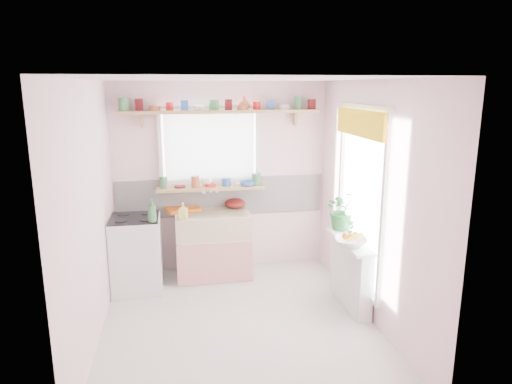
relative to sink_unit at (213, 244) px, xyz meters
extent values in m
plane|color=beige|center=(0.15, -1.29, -0.43)|extent=(3.20, 3.20, 0.00)
plane|color=white|center=(0.15, -1.29, 2.07)|extent=(3.20, 3.20, 0.00)
plane|color=#FDD4D8|center=(0.15, 0.31, 0.82)|extent=(2.80, 0.00, 2.80)
plane|color=#FDD4D8|center=(0.15, -2.89, 0.82)|extent=(2.80, 0.00, 2.80)
plane|color=#FDD4D8|center=(-1.25, -1.29, 0.82)|extent=(0.00, 3.20, 3.20)
plane|color=#FDD4D8|center=(1.55, -1.29, 0.82)|extent=(0.00, 3.20, 3.20)
cube|color=white|center=(0.15, 0.29, 0.57)|extent=(2.74, 0.03, 0.50)
cube|color=pink|center=(0.15, 0.29, 0.37)|extent=(2.74, 0.02, 0.12)
cube|color=white|center=(0.00, 0.30, 1.22)|extent=(1.20, 0.01, 1.00)
cube|color=white|center=(0.00, 0.24, 1.22)|extent=(1.15, 0.02, 0.95)
cube|color=white|center=(1.54, -1.09, 0.82)|extent=(0.01, 1.10, 1.90)
cube|color=yellow|center=(1.46, -1.09, 1.63)|extent=(0.03, 1.20, 0.28)
cube|color=white|center=(0.00, 0.01, -0.16)|extent=(0.85, 0.55, 0.55)
cube|color=#E14742|center=(0.00, -0.27, -0.16)|extent=(0.95, 0.02, 0.53)
cube|color=beige|center=(0.00, 0.01, 0.27)|extent=(0.95, 0.55, 0.30)
cylinder|color=silver|center=(0.00, 0.26, 0.67)|extent=(0.03, 0.22, 0.03)
cube|color=white|center=(-0.95, -0.24, 0.02)|extent=(0.58, 0.58, 0.90)
cube|color=black|center=(-0.95, -0.24, 0.47)|extent=(0.56, 0.56, 0.02)
cylinder|color=black|center=(-1.09, -0.38, 0.49)|extent=(0.14, 0.14, 0.01)
cylinder|color=black|center=(-0.81, -0.38, 0.49)|extent=(0.14, 0.14, 0.01)
cylinder|color=black|center=(-1.09, -0.10, 0.49)|extent=(0.14, 0.14, 0.01)
cylinder|color=black|center=(-0.81, -0.10, 0.49)|extent=(0.14, 0.14, 0.01)
cube|color=white|center=(1.45, -1.09, -0.06)|extent=(0.15, 0.90, 0.75)
cube|color=white|center=(1.42, -1.09, 0.33)|extent=(0.22, 0.95, 0.03)
cube|color=tan|center=(0.00, 0.19, 0.71)|extent=(1.40, 0.22, 0.04)
cube|color=tan|center=(0.15, 0.18, 1.69)|extent=(2.52, 0.24, 0.04)
cylinder|color=#3F7F4C|center=(-1.03, 0.18, 1.77)|extent=(0.11, 0.11, 0.12)
cylinder|color=#590F14|center=(-0.85, 0.18, 1.77)|extent=(0.11, 0.11, 0.12)
cylinder|color=#A55133|center=(-0.67, 0.18, 1.74)|extent=(0.11, 0.11, 0.06)
cylinder|color=red|center=(-0.49, 0.18, 1.77)|extent=(0.11, 0.11, 0.12)
cylinder|color=#3359A5|center=(-0.30, 0.18, 1.77)|extent=(0.11, 0.11, 0.12)
cylinder|color=silver|center=(-0.12, 0.18, 1.74)|extent=(0.11, 0.11, 0.06)
cylinder|color=#3F7F4C|center=(0.06, 0.18, 1.77)|extent=(0.11, 0.11, 0.12)
cylinder|color=#590F14|center=(0.24, 0.18, 1.77)|extent=(0.11, 0.11, 0.12)
cylinder|color=#A55133|center=(0.42, 0.18, 1.74)|extent=(0.11, 0.11, 0.06)
cylinder|color=red|center=(0.60, 0.18, 1.77)|extent=(0.11, 0.11, 0.12)
cylinder|color=#3359A5|center=(0.79, 0.18, 1.77)|extent=(0.11, 0.11, 0.12)
cylinder|color=silver|center=(0.97, 0.18, 1.74)|extent=(0.11, 0.11, 0.06)
cylinder|color=#3F7F4C|center=(1.15, 0.18, 1.77)|extent=(0.11, 0.11, 0.12)
cylinder|color=#590F14|center=(1.33, 0.18, 1.77)|extent=(0.11, 0.11, 0.12)
cylinder|color=#3F7F4C|center=(-0.62, 0.19, 0.79)|extent=(0.11, 0.11, 0.12)
cylinder|color=#590F14|center=(-0.41, 0.19, 0.79)|extent=(0.11, 0.11, 0.12)
cylinder|color=#A55133|center=(-0.21, 0.19, 0.76)|extent=(0.11, 0.11, 0.06)
cylinder|color=red|center=(0.00, 0.19, 0.79)|extent=(0.11, 0.11, 0.12)
cylinder|color=#3359A5|center=(0.21, 0.19, 0.79)|extent=(0.11, 0.11, 0.12)
cylinder|color=silver|center=(0.41, 0.19, 0.76)|extent=(0.11, 0.11, 0.06)
cylinder|color=#3F7F4C|center=(0.62, 0.19, 0.79)|extent=(0.11, 0.11, 0.12)
cube|color=#D05C12|center=(-0.38, 0.21, 0.44)|extent=(0.50, 0.43, 0.04)
ellipsoid|color=#5E1310|center=(0.32, 0.21, 0.48)|extent=(0.36, 0.36, 0.13)
imported|color=#2A6B30|center=(1.48, -0.69, 0.58)|extent=(0.45, 0.40, 0.47)
imported|color=white|center=(1.36, -1.27, 0.38)|extent=(0.42, 0.42, 0.08)
imported|color=#2C6428|center=(1.48, -0.94, 0.44)|extent=(0.11, 0.08, 0.19)
imported|color=#EDD769|center=(-0.37, -0.19, 0.52)|extent=(0.12, 0.12, 0.20)
imported|color=white|center=(-0.04, 0.25, 0.78)|extent=(0.14, 0.14, 0.10)
imported|color=#3461AB|center=(0.47, 0.13, 0.76)|extent=(0.25, 0.25, 0.06)
imported|color=#AE5235|center=(0.45, 0.24, 1.79)|extent=(0.17, 0.17, 0.16)
imported|color=#3B7640|center=(-0.73, -0.46, 0.62)|extent=(0.12, 0.12, 0.27)
sphere|color=orange|center=(1.36, -1.27, 0.45)|extent=(0.08, 0.08, 0.08)
sphere|color=orange|center=(1.42, -1.24, 0.45)|extent=(0.08, 0.08, 0.08)
sphere|color=orange|center=(1.31, -1.25, 0.45)|extent=(0.08, 0.08, 0.08)
cylinder|color=gold|center=(1.38, -1.32, 0.46)|extent=(0.18, 0.04, 0.10)
camera|label=1|loc=(-0.45, -5.61, 2.01)|focal=32.00mm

